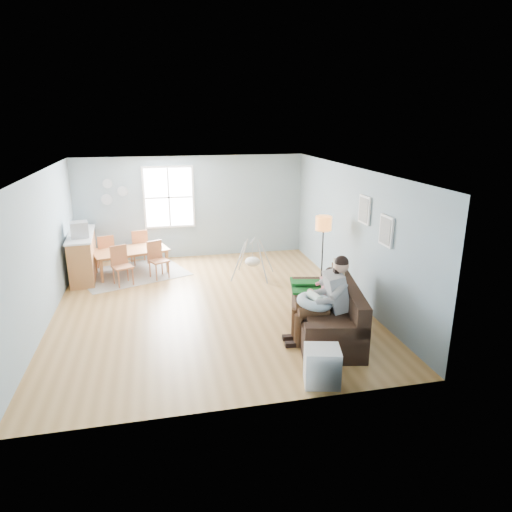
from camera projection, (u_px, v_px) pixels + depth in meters
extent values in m
cube|color=#A7743B|center=(210.00, 307.00, 9.26)|extent=(8.40, 9.40, 0.08)
cube|color=silver|center=(205.00, 154.00, 8.38)|extent=(8.40, 9.40, 0.60)
cube|color=#91AFBE|center=(189.00, 200.00, 13.21)|extent=(8.40, 0.08, 3.90)
cube|color=#91AFBE|center=(261.00, 360.00, 4.50)|extent=(8.40, 0.08, 3.90)
cube|color=#91AFBE|center=(402.00, 230.00, 9.71)|extent=(0.08, 9.40, 3.90)
cube|color=white|center=(169.00, 197.00, 11.89)|extent=(1.32, 0.06, 1.62)
cube|color=white|center=(169.00, 197.00, 11.86)|extent=(1.20, 0.02, 1.50)
cube|color=white|center=(169.00, 197.00, 11.85)|extent=(1.20, 0.03, 0.04)
cube|color=white|center=(169.00, 197.00, 11.85)|extent=(0.04, 0.03, 1.50)
cube|color=white|center=(386.00, 231.00, 7.95)|extent=(0.04, 0.44, 0.54)
cube|color=slate|center=(385.00, 231.00, 7.94)|extent=(0.01, 0.36, 0.46)
cube|color=white|center=(365.00, 210.00, 8.73)|extent=(0.04, 0.44, 0.54)
cube|color=slate|center=(363.00, 210.00, 8.73)|extent=(0.01, 0.36, 0.46)
cylinder|color=#A8BAC9|center=(107.00, 184.00, 11.46)|extent=(0.24, 0.02, 0.24)
cylinder|color=#A8BAC9|center=(123.00, 191.00, 11.59)|extent=(0.26, 0.02, 0.26)
cylinder|color=#A8BAC9|center=(107.00, 199.00, 11.57)|extent=(0.28, 0.02, 0.28)
cube|color=black|center=(325.00, 320.00, 8.01)|extent=(1.44, 2.46, 0.46)
cube|color=black|center=(349.00, 296.00, 7.88)|extent=(0.69, 2.30, 0.47)
cube|color=black|center=(337.00, 330.00, 6.92)|extent=(1.01, 0.42, 0.18)
cube|color=black|center=(318.00, 283.00, 8.91)|extent=(1.01, 0.42, 0.18)
cube|color=#12521A|center=(319.00, 286.00, 8.64)|extent=(1.21, 1.07, 0.04)
cube|color=tan|center=(338.00, 276.00, 8.41)|extent=(0.29, 0.56, 0.54)
cube|color=gray|center=(336.00, 291.00, 7.52)|extent=(0.43, 0.52, 0.66)
sphere|color=tan|center=(341.00, 266.00, 7.40)|extent=(0.24, 0.24, 0.24)
sphere|color=black|center=(342.00, 263.00, 7.38)|extent=(0.23, 0.23, 0.23)
cylinder|color=#392514|center=(314.00, 313.00, 7.45)|extent=(0.52, 0.22, 0.18)
cylinder|color=#392514|center=(310.00, 307.00, 7.68)|extent=(0.52, 0.22, 0.18)
cylinder|color=#392514|center=(299.00, 331.00, 7.51)|extent=(0.14, 0.14, 0.57)
cylinder|color=#392514|center=(295.00, 324.00, 7.74)|extent=(0.14, 0.14, 0.57)
cube|color=black|center=(293.00, 344.00, 7.57)|extent=(0.27, 0.13, 0.08)
cube|color=black|center=(290.00, 337.00, 7.80)|extent=(0.27, 0.13, 0.08)
torus|color=silver|center=(315.00, 302.00, 7.55)|extent=(0.70, 0.69, 0.25)
cylinder|color=white|center=(315.00, 297.00, 7.53)|extent=(0.20, 0.34, 0.14)
sphere|color=tan|center=(310.00, 292.00, 7.69)|extent=(0.12, 0.12, 0.12)
cube|color=silver|center=(328.00, 288.00, 8.07)|extent=(0.27, 0.30, 0.38)
sphere|color=tan|center=(330.00, 274.00, 8.00)|extent=(0.18, 0.18, 0.18)
sphere|color=black|center=(330.00, 272.00, 7.99)|extent=(0.17, 0.17, 0.17)
cylinder|color=#E93979|center=(314.00, 298.00, 8.03)|extent=(0.32, 0.14, 0.09)
cylinder|color=#E93979|center=(312.00, 295.00, 8.17)|extent=(0.32, 0.14, 0.09)
cylinder|color=#E93979|center=(306.00, 308.00, 8.07)|extent=(0.08, 0.08, 0.31)
cylinder|color=#E93979|center=(304.00, 305.00, 8.21)|extent=(0.08, 0.08, 0.31)
cylinder|color=black|center=(321.00, 290.00, 10.02)|extent=(0.29, 0.29, 0.03)
cylinder|color=black|center=(322.00, 259.00, 9.81)|extent=(0.03, 0.03, 1.46)
cylinder|color=orange|center=(324.00, 223.00, 9.58)|extent=(0.33, 0.33, 0.29)
cube|color=silver|center=(322.00, 366.00, 6.46)|extent=(0.58, 0.54, 0.55)
cube|color=black|center=(307.00, 366.00, 6.46)|extent=(0.12, 0.37, 0.44)
cube|color=#9B968D|center=(133.00, 273.00, 11.12)|extent=(2.89, 2.56, 0.01)
imported|color=olive|center=(132.00, 262.00, 11.03)|extent=(1.91, 1.39, 0.60)
cube|color=#A15E37|center=(122.00, 267.00, 10.23)|extent=(0.53, 0.53, 0.04)
cube|color=#A15E37|center=(119.00, 255.00, 10.30)|extent=(0.37, 0.19, 0.44)
cylinder|color=#A15E37|center=(119.00, 279.00, 10.08)|extent=(0.04, 0.04, 0.43)
cylinder|color=#A15E37|center=(133.00, 276.00, 10.26)|extent=(0.04, 0.04, 0.43)
cylinder|color=#A15E37|center=(114.00, 275.00, 10.33)|extent=(0.04, 0.04, 0.43)
cylinder|color=#A15E37|center=(128.00, 273.00, 10.51)|extent=(0.04, 0.04, 0.43)
cube|color=#A15E37|center=(159.00, 261.00, 10.69)|extent=(0.53, 0.53, 0.04)
cube|color=#A15E37|center=(154.00, 250.00, 10.75)|extent=(0.35, 0.21, 0.43)
cylinder|color=#A15E37|center=(156.00, 272.00, 10.53)|extent=(0.04, 0.04, 0.42)
cylinder|color=#A15E37|center=(169.00, 270.00, 10.73)|extent=(0.04, 0.04, 0.42)
cylinder|color=#A15E37|center=(150.00, 269.00, 10.77)|extent=(0.04, 0.04, 0.42)
cylinder|color=#A15E37|center=(162.00, 266.00, 10.97)|extent=(0.04, 0.04, 0.42)
cube|color=#A15E37|center=(105.00, 253.00, 11.30)|extent=(0.52, 0.52, 0.04)
cube|color=#A15E37|center=(106.00, 245.00, 11.07)|extent=(0.38, 0.16, 0.45)
cylinder|color=#A15E37|center=(111.00, 258.00, 11.58)|extent=(0.04, 0.04, 0.44)
cylinder|color=#A15E37|center=(98.00, 260.00, 11.41)|extent=(0.04, 0.04, 0.44)
cylinder|color=#A15E37|center=(114.00, 262.00, 11.31)|extent=(0.04, 0.04, 0.44)
cylinder|color=#A15E37|center=(101.00, 264.00, 11.14)|extent=(0.04, 0.04, 0.44)
cube|color=#A15E37|center=(139.00, 247.00, 11.75)|extent=(0.51, 0.51, 0.04)
cube|color=#A15E37|center=(140.00, 239.00, 11.52)|extent=(0.39, 0.14, 0.46)
cylinder|color=#A15E37|center=(144.00, 253.00, 12.03)|extent=(0.04, 0.04, 0.45)
cylinder|color=#A15E37|center=(131.00, 254.00, 11.88)|extent=(0.04, 0.04, 0.45)
cylinder|color=#A15E37|center=(148.00, 256.00, 11.75)|extent=(0.04, 0.04, 0.45)
cylinder|color=#A15E37|center=(134.00, 258.00, 11.60)|extent=(0.04, 0.04, 0.45)
cube|color=olive|center=(83.00, 256.00, 10.76)|extent=(0.64, 1.88, 1.03)
cube|color=silver|center=(80.00, 234.00, 10.60)|extent=(0.68, 1.92, 0.04)
cube|color=#A5A5AA|center=(79.00, 230.00, 10.22)|extent=(0.44, 0.42, 0.36)
cube|color=black|center=(71.00, 230.00, 10.15)|extent=(0.07, 0.29, 0.25)
cylinder|color=#A5A5AA|center=(253.00, 241.00, 10.60)|extent=(0.23, 0.48, 0.04)
ellipsoid|color=beige|center=(253.00, 262.00, 10.75)|extent=(0.37, 0.37, 0.22)
cylinder|color=#A5A5AA|center=(253.00, 251.00, 10.68)|extent=(0.01, 0.01, 0.41)
cylinder|color=#A5A5AA|center=(238.00, 262.00, 10.51)|extent=(0.41, 0.20, 0.89)
cylinder|color=#A5A5AA|center=(262.00, 263.00, 10.42)|extent=(0.19, 0.42, 0.89)
cylinder|color=#A5A5AA|center=(243.00, 255.00, 11.05)|extent=(0.19, 0.42, 0.89)
cylinder|color=#A5A5AA|center=(266.00, 256.00, 10.95)|extent=(0.41, 0.20, 0.89)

